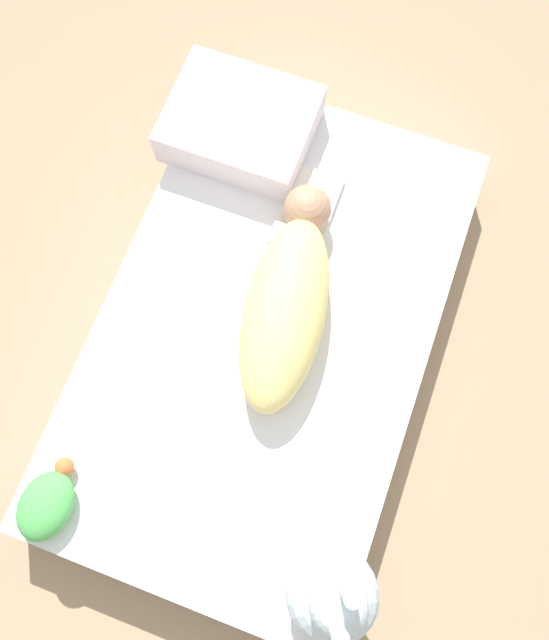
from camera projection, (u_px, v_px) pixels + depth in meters
name	position (u px, v px, depth m)	size (l,w,h in m)	color
ground_plane	(266.00, 345.00, 1.82)	(12.00, 12.00, 0.00)	#9E8466
bed_mattress	(265.00, 337.00, 1.74)	(1.40, 0.86, 0.19)	white
burp_cloth	(307.00, 211.00, 1.73)	(0.25, 0.14, 0.02)	white
swaddled_baby	(287.00, 301.00, 1.57)	(0.63, 0.28, 0.18)	#EFDB7F
pillow	(240.00, 124.00, 1.75)	(0.32, 0.40, 0.12)	white
bunny_plush	(333.00, 597.00, 1.35)	(0.21, 0.21, 0.39)	silver
turtle_plush	(47.00, 504.00, 1.48)	(0.20, 0.13, 0.08)	#51B756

